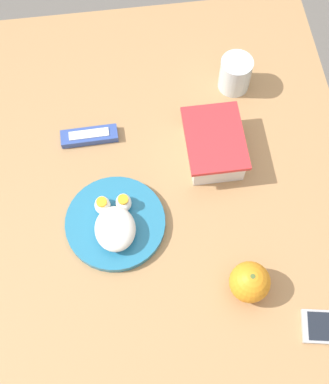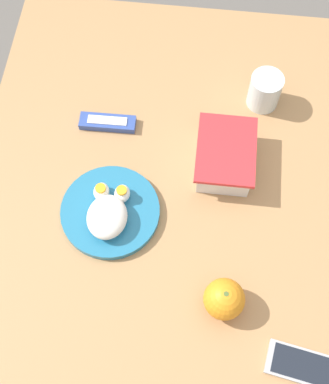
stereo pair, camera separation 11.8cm
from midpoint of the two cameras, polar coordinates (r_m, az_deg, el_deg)
ground_plane at (r=1.92m, az=-1.66°, el=-10.78°), size 10.00×10.00×0.00m
table at (r=1.31m, az=-2.40°, el=-3.86°), size 1.19×0.89×0.76m
food_container at (r=1.23m, az=2.56°, el=4.67°), size 0.18×0.13×0.07m
orange_fruit at (r=1.10m, az=6.05°, el=-9.88°), size 0.08×0.08×0.08m
rice_plate at (r=1.17m, az=-8.15°, el=-3.66°), size 0.22×0.22×0.07m
candy_bar at (r=1.29m, az=-10.63°, el=5.63°), size 0.04×0.14×0.02m
drinking_glass at (r=1.33m, az=5.01°, el=12.20°), size 0.08×0.08×0.09m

